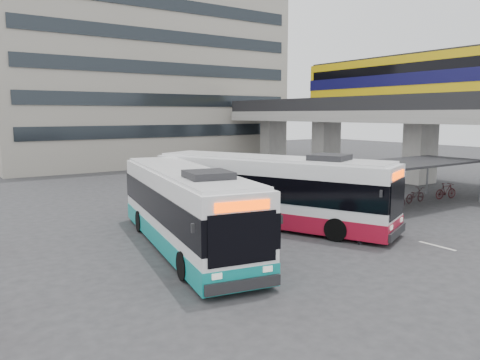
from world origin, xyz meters
TOP-DOWN VIEW (x-y plane):
  - ground at (0.00, 0.00)m, footprint 120.00×120.00m
  - viaduct at (17.00, 10.37)m, footprint 8.00×32.00m
  - bike_shelter at (8.45, 3.00)m, footprint 10.00×4.00m
  - office_block at (6.00, 36.00)m, footprint 30.00×15.00m
  - road_markings at (2.50, -3.00)m, footprint 0.15×7.60m
  - bus_main at (-0.75, 3.73)m, footprint 7.11×11.85m
  - bus_teal at (-5.90, 2.59)m, footprint 4.55×11.61m
  - pedestrian at (0.25, -0.96)m, footprint 0.67×0.72m

SIDE VIEW (x-z plane):
  - ground at x=0.00m, z-range 0.00..0.00m
  - road_markings at x=2.50m, z-range 0.00..0.01m
  - pedestrian at x=0.25m, z-range 0.00..1.66m
  - bus_teal at x=-5.90m, z-range -0.12..3.24m
  - bus_main at x=-0.75m, z-range -0.13..3.37m
  - bike_shelter at x=8.45m, z-range 0.37..2.91m
  - viaduct at x=17.00m, z-range 1.39..11.07m
  - office_block at x=6.00m, z-range 0.00..25.00m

